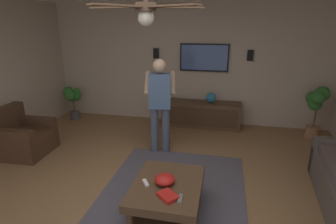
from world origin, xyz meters
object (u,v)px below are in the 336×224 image
coffee_table (167,191)px  remote_black (164,190)px  vase_round (211,98)px  wall_speaker_left (250,55)px  bowl (165,179)px  remote_white (146,183)px  armchair (23,138)px  remote_grey (180,199)px  tv (204,58)px  potted_plant_tall (316,105)px  potted_plant_short (73,97)px  ceiling_fan (146,10)px  media_console (201,114)px  book (168,196)px  wall_speaker_right (156,53)px  person_standing (160,101)px

coffee_table → remote_black: (-0.16, 0.00, 0.12)m
vase_round → wall_speaker_left: size_ratio=1.00×
bowl → remote_white: bearing=103.8°
armchair → remote_grey: size_ratio=5.63×
armchair → tv: tv is taller
armchair → potted_plant_tall: (1.84, -5.18, 0.40)m
tv → potted_plant_short: (-0.38, 3.02, -0.96)m
vase_round → ceiling_fan: size_ratio=0.19×
bowl → ceiling_fan: 1.87m
bowl → media_console: bearing=-2.9°
tv → book: (-3.47, 0.06, -1.06)m
bowl → remote_black: bowl is taller
coffee_table → bowl: (0.00, 0.03, 0.16)m
coffee_table → wall_speaker_right: size_ratio=4.55×
tv → person_standing: tv is taller
tv → bowl: size_ratio=4.34×
potted_plant_tall → potted_plant_short: size_ratio=1.32×
potted_plant_short → potted_plant_tall: bearing=-89.9°
tv → remote_white: bearing=-6.4°
armchair → book: size_ratio=3.84×
coffee_table → potted_plant_short: bearing=45.5°
person_standing → bowl: bearing=-175.9°
person_standing → vase_round: size_ratio=7.45×
potted_plant_tall → vase_round: (0.14, 2.05, -0.01)m
coffee_table → potted_plant_short: potted_plant_short is taller
person_standing → book: 1.98m
potted_plant_tall → coffee_table: bearing=140.3°
wall_speaker_right → bowl: bearing=-164.1°
coffee_table → remote_white: (-0.05, 0.25, 0.12)m
potted_plant_short → media_console: bearing=-87.4°
tv → armchair: bearing=-53.0°
armchair → potted_plant_tall: size_ratio=0.82×
armchair → remote_white: bearing=-25.2°
book → person_standing: bearing=147.1°
wall_speaker_right → armchair: bearing=140.1°
potted_plant_tall → bowl: bearing=139.9°
tv → wall_speaker_right: bearing=-90.7°
coffee_table → person_standing: 1.78m
armchair → person_standing: size_ratio=0.51×
remote_white → remote_black: same height
media_console → book: 3.23m
armchair → remote_grey: armchair is taller
book → vase_round: vase_round is taller
coffee_table → potted_plant_tall: 3.73m
remote_white → bowl: bearing=-108.4°
potted_plant_tall → bowl: (-2.85, 2.40, -0.22)m
coffee_table → book: (-0.25, -0.06, 0.12)m
ceiling_fan → wall_speaker_left: bearing=-21.9°
coffee_table → person_standing: size_ratio=0.61×
armchair → remote_black: bearing=-25.2°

